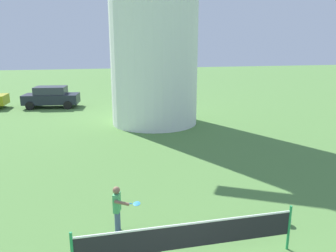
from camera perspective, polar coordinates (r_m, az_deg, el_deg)
name	(u,v)px	position (r m, az deg, el deg)	size (l,w,h in m)	color
tennis_net	(189,236)	(7.31, 3.65, -18.62)	(4.84, 0.06, 1.10)	#238E4C
player_far	(118,206)	(8.48, -8.75, -13.72)	(0.69, 0.66, 1.22)	slate
stray_ball	(287,221)	(9.45, 20.03, -15.29)	(0.25, 0.25, 0.25)	silver
parked_car_black	(51,97)	(25.79, -19.74, 4.85)	(4.12, 2.30, 1.56)	#1E232D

